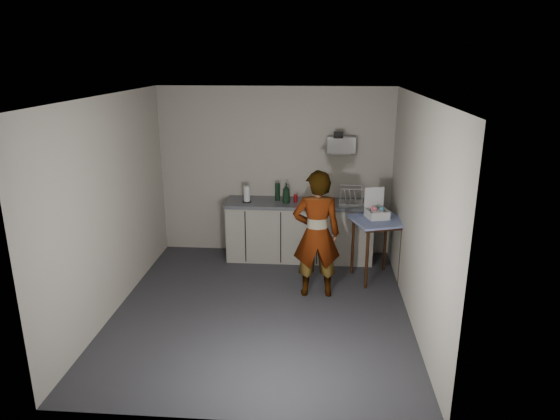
# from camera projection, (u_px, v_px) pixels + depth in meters

# --- Properties ---
(ground) EXTENTS (4.00, 4.00, 0.00)m
(ground) POSITION_uv_depth(u_px,v_px,m) (262.00, 309.00, 6.22)
(ground) COLOR #2D2D32
(ground) RESTS_ON ground
(wall_back) EXTENTS (3.60, 0.02, 2.60)m
(wall_back) POSITION_uv_depth(u_px,v_px,m) (275.00, 172.00, 7.73)
(wall_back) COLOR beige
(wall_back) RESTS_ON ground
(wall_right) EXTENTS (0.02, 4.00, 2.60)m
(wall_right) POSITION_uv_depth(u_px,v_px,m) (416.00, 213.00, 5.70)
(wall_right) COLOR beige
(wall_right) RESTS_ON ground
(wall_left) EXTENTS (0.02, 4.00, 2.60)m
(wall_left) POSITION_uv_depth(u_px,v_px,m) (112.00, 206.00, 5.97)
(wall_left) COLOR beige
(wall_left) RESTS_ON ground
(ceiling) EXTENTS (3.60, 4.00, 0.01)m
(ceiling) POSITION_uv_depth(u_px,v_px,m) (259.00, 97.00, 5.45)
(ceiling) COLOR white
(ceiling) RESTS_ON wall_back
(kitchen_counter) EXTENTS (2.24, 0.62, 0.91)m
(kitchen_counter) POSITION_uv_depth(u_px,v_px,m) (300.00, 232.00, 7.68)
(kitchen_counter) COLOR black
(kitchen_counter) RESTS_ON ground
(wall_shelf) EXTENTS (0.42, 0.18, 0.37)m
(wall_shelf) POSITION_uv_depth(u_px,v_px,m) (341.00, 145.00, 7.46)
(wall_shelf) COLOR white
(wall_shelf) RESTS_ON ground
(side_table) EXTENTS (0.86, 0.86, 0.88)m
(side_table) POSITION_uv_depth(u_px,v_px,m) (378.00, 227.00, 6.86)
(side_table) COLOR #32180B
(side_table) RESTS_ON ground
(standing_man) EXTENTS (0.65, 0.46, 1.68)m
(standing_man) POSITION_uv_depth(u_px,v_px,m) (317.00, 234.00, 6.37)
(standing_man) COLOR #B2A593
(standing_man) RESTS_ON ground
(soap_bottle) EXTENTS (0.16, 0.16, 0.30)m
(soap_bottle) POSITION_uv_depth(u_px,v_px,m) (286.00, 193.00, 7.44)
(soap_bottle) COLOR black
(soap_bottle) RESTS_ON kitchen_counter
(soda_can) EXTENTS (0.06, 0.06, 0.11)m
(soda_can) POSITION_uv_depth(u_px,v_px,m) (296.00, 198.00, 7.54)
(soda_can) COLOR red
(soda_can) RESTS_ON kitchen_counter
(dark_bottle) EXTENTS (0.08, 0.08, 0.27)m
(dark_bottle) POSITION_uv_depth(u_px,v_px,m) (278.00, 192.00, 7.58)
(dark_bottle) COLOR black
(dark_bottle) RESTS_ON kitchen_counter
(paper_towel) EXTENTS (0.14, 0.14, 0.25)m
(paper_towel) POSITION_uv_depth(u_px,v_px,m) (247.00, 194.00, 7.51)
(paper_towel) COLOR black
(paper_towel) RESTS_ON kitchen_counter
(dish_rack) EXTENTS (0.36, 0.27, 0.25)m
(dish_rack) POSITION_uv_depth(u_px,v_px,m) (351.00, 199.00, 7.47)
(dish_rack) COLOR white
(dish_rack) RESTS_ON kitchen_counter
(bakery_box) EXTENTS (0.35, 0.35, 0.40)m
(bakery_box) POSITION_uv_depth(u_px,v_px,m) (377.00, 211.00, 6.89)
(bakery_box) COLOR white
(bakery_box) RESTS_ON side_table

